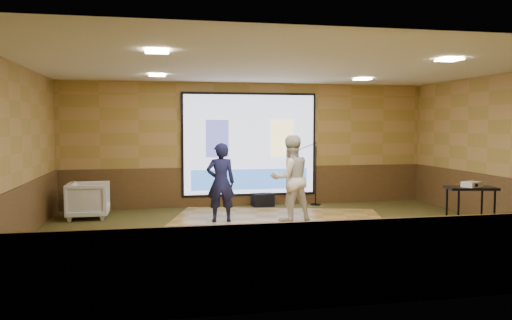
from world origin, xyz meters
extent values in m
plane|color=#2E3518|center=(0.00, 0.00, 0.00)|extent=(9.00, 9.00, 0.00)
cube|color=#A67E45|center=(0.00, 3.50, 1.50)|extent=(9.00, 0.04, 3.00)
cube|color=#A67E45|center=(0.00, -3.50, 1.50)|extent=(9.00, 0.04, 3.00)
cube|color=#A67E45|center=(-4.50, 0.00, 1.50)|extent=(0.04, 7.00, 3.00)
cube|color=#A67E45|center=(4.50, 0.00, 1.50)|extent=(0.04, 7.00, 3.00)
cube|color=silver|center=(0.00, 0.00, 3.00)|extent=(9.00, 7.00, 0.04)
cube|color=#462917|center=(0.00, 3.48, 0.47)|extent=(9.00, 0.04, 0.95)
cube|color=#462917|center=(0.00, -3.48, 0.47)|extent=(9.00, 0.04, 0.95)
cube|color=#462917|center=(-4.48, 0.00, 0.47)|extent=(0.04, 7.00, 0.95)
cube|color=#462917|center=(4.48, 0.00, 0.47)|extent=(0.04, 7.00, 0.95)
cube|color=black|center=(0.00, 3.45, 1.50)|extent=(3.32, 0.03, 2.52)
cube|color=silver|center=(0.00, 3.42, 1.50)|extent=(3.20, 0.02, 2.40)
cube|color=#434A93|center=(-0.80, 3.40, 1.65)|extent=(0.55, 0.01, 0.90)
cube|color=#FCE592|center=(0.80, 3.40, 1.65)|extent=(0.55, 0.01, 0.90)
cube|color=blue|center=(0.00, 3.40, 0.65)|extent=(2.88, 0.01, 0.50)
cube|color=#FCE3BD|center=(-2.20, 1.80, 2.97)|extent=(0.32, 0.32, 0.02)
cube|color=#FCE3BD|center=(2.20, 1.80, 2.97)|extent=(0.32, 0.32, 0.02)
cube|color=#FCE3BD|center=(-2.20, -1.50, 2.97)|extent=(0.32, 0.32, 0.02)
cube|color=#FCE3BD|center=(2.20, -1.50, 2.97)|extent=(0.32, 0.32, 0.02)
cube|color=#A9833E|center=(0.15, 1.17, 0.02)|extent=(5.04, 4.31, 0.03)
imported|color=#13153C|center=(-0.97, 1.39, 0.82)|extent=(0.58, 0.39, 1.59)
imported|color=beige|center=(0.41, 1.14, 0.90)|extent=(0.96, 0.81, 1.74)
cylinder|color=black|center=(2.88, -0.81, 0.42)|extent=(0.04, 0.04, 0.84)
cylinder|color=black|center=(3.59, -0.81, 0.42)|extent=(0.04, 0.04, 0.84)
cylinder|color=black|center=(2.88, -0.46, 0.42)|extent=(0.04, 0.04, 0.84)
cylinder|color=black|center=(3.59, -0.46, 0.42)|extent=(0.04, 0.04, 0.84)
cube|color=black|center=(3.23, -0.64, 0.86)|extent=(0.84, 0.44, 0.04)
cube|color=black|center=(3.23, -0.64, 0.22)|extent=(0.75, 0.40, 0.03)
cube|color=silver|center=(3.22, -0.67, 0.93)|extent=(0.35, 0.32, 0.10)
cylinder|color=black|center=(1.62, 3.22, 0.01)|extent=(0.25, 0.25, 0.02)
cylinder|color=black|center=(1.62, 3.22, 0.73)|extent=(0.02, 0.02, 1.46)
cylinder|color=black|center=(1.40, 3.22, 1.46)|extent=(0.46, 0.02, 0.18)
cylinder|color=black|center=(1.18, 3.22, 1.53)|extent=(0.11, 0.05, 0.08)
imported|color=gray|center=(-3.66, 2.43, 0.39)|extent=(0.86, 0.84, 0.78)
cube|color=black|center=(0.29, 3.25, 0.16)|extent=(0.54, 0.39, 0.31)
camera|label=1|loc=(-2.21, -8.51, 1.97)|focal=35.00mm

